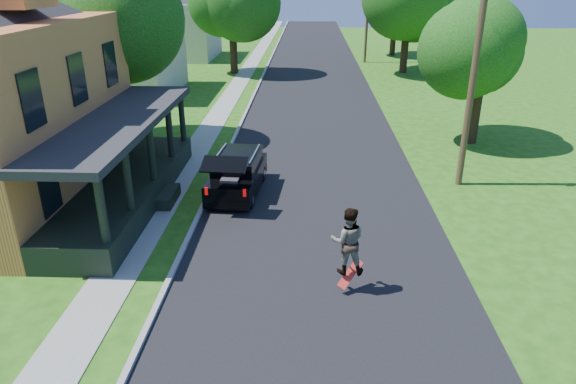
{
  "coord_description": "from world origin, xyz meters",
  "views": [
    {
      "loc": [
        -0.4,
        -10.6,
        7.62
      ],
      "look_at": [
        -0.95,
        3.0,
        1.78
      ],
      "focal_mm": 32.0,
      "sensor_mm": 36.0,
      "label": 1
    }
  ],
  "objects_px": {
    "skateboarder": "(348,241)",
    "tree_right_near": "(483,40)",
    "black_suv": "(237,174)",
    "utility_pole_near": "(475,65)"
  },
  "relations": [
    {
      "from": "black_suv",
      "to": "skateboarder",
      "type": "distance_m",
      "value": 7.25
    },
    {
      "from": "tree_right_near",
      "to": "black_suv",
      "type": "bearing_deg",
      "value": -147.45
    },
    {
      "from": "black_suv",
      "to": "tree_right_near",
      "type": "relative_size",
      "value": 0.59
    },
    {
      "from": "black_suv",
      "to": "utility_pole_near",
      "type": "distance_m",
      "value": 9.41
    },
    {
      "from": "tree_right_near",
      "to": "utility_pole_near",
      "type": "relative_size",
      "value": 0.83
    },
    {
      "from": "skateboarder",
      "to": "tree_right_near",
      "type": "height_order",
      "value": "tree_right_near"
    },
    {
      "from": "black_suv",
      "to": "skateboarder",
      "type": "xyz_separation_m",
      "value": [
        3.64,
        -6.23,
        0.66
      ]
    },
    {
      "from": "black_suv",
      "to": "utility_pole_near",
      "type": "bearing_deg",
      "value": 12.14
    },
    {
      "from": "skateboarder",
      "to": "utility_pole_near",
      "type": "relative_size",
      "value": 0.2
    },
    {
      "from": "skateboarder",
      "to": "utility_pole_near",
      "type": "height_order",
      "value": "utility_pole_near"
    }
  ]
}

